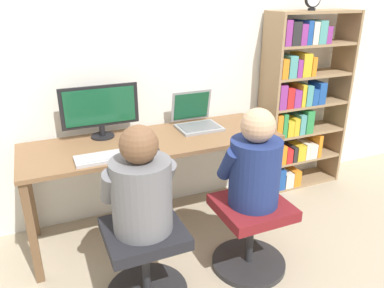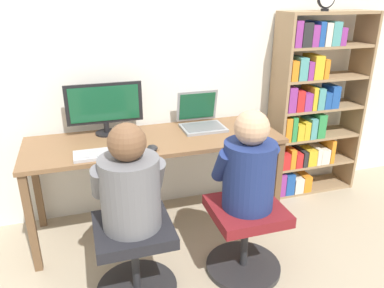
# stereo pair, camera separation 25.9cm
# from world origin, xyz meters

# --- Properties ---
(ground_plane) EXTENTS (14.00, 14.00, 0.00)m
(ground_plane) POSITION_xyz_m (0.00, 0.00, 0.00)
(ground_plane) COLOR tan
(wall_back) EXTENTS (10.00, 0.05, 2.60)m
(wall_back) POSITION_xyz_m (0.00, 0.69, 1.30)
(wall_back) COLOR silver
(wall_back) RESTS_ON ground_plane
(desk) EXTENTS (1.85, 0.62, 0.75)m
(desk) POSITION_xyz_m (0.00, 0.31, 0.67)
(desk) COLOR brown
(desk) RESTS_ON ground_plane
(desktop_monitor) EXTENTS (0.56, 0.17, 0.39)m
(desktop_monitor) POSITION_xyz_m (-0.33, 0.51, 0.96)
(desktop_monitor) COLOR black
(desktop_monitor) RESTS_ON desk
(laptop) EXTENTS (0.33, 0.31, 0.27)m
(laptop) POSITION_xyz_m (0.40, 0.45, 0.80)
(laptop) COLOR gray
(laptop) RESTS_ON desk
(keyboard) EXTENTS (0.44, 0.16, 0.03)m
(keyboard) POSITION_xyz_m (-0.36, 0.11, 0.76)
(keyboard) COLOR #B2B2B7
(keyboard) RESTS_ON desk
(computer_mouse_by_keyboard) EXTENTS (0.07, 0.09, 0.03)m
(computer_mouse_by_keyboard) POSITION_xyz_m (-0.06, 0.10, 0.77)
(computer_mouse_by_keyboard) COLOR black
(computer_mouse_by_keyboard) RESTS_ON desk
(office_chair_left) EXTENTS (0.50, 0.50, 0.49)m
(office_chair_left) POSITION_xyz_m (-0.29, -0.36, 0.28)
(office_chair_left) COLOR #262628
(office_chair_left) RESTS_ON ground_plane
(office_chair_right) EXTENTS (0.50, 0.50, 0.49)m
(office_chair_right) POSITION_xyz_m (0.44, -0.37, 0.28)
(office_chair_right) COLOR #262628
(office_chair_right) RESTS_ON ground_plane
(person_at_monitor) EXTENTS (0.41, 0.34, 0.62)m
(person_at_monitor) POSITION_xyz_m (-0.29, -0.35, 0.75)
(person_at_monitor) COLOR slate
(person_at_monitor) RESTS_ON office_chair_left
(person_at_laptop) EXTENTS (0.39, 0.32, 0.63)m
(person_at_laptop) POSITION_xyz_m (0.44, -0.36, 0.76)
(person_at_laptop) COLOR navy
(person_at_laptop) RESTS_ON office_chair_right
(bookshelf) EXTENTS (0.81, 0.29, 1.60)m
(bookshelf) POSITION_xyz_m (1.41, 0.48, 0.79)
(bookshelf) COLOR #997A56
(bookshelf) RESTS_ON ground_plane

